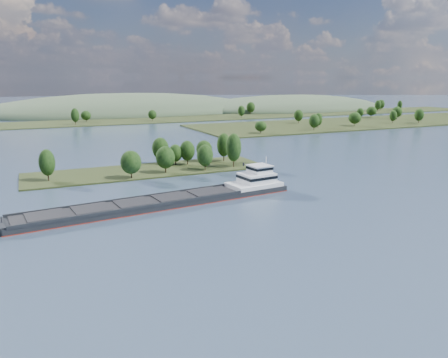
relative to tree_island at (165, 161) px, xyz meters
name	(u,v)px	position (x,y,z in m)	size (l,w,h in m)	color
ground	(200,209)	(-7.15, -59.18, -4.16)	(1800.00, 1800.00, 0.00)	#334258
tree_island	(165,161)	(0.00, 0.00, 0.00)	(100.00, 32.59, 15.91)	#252F15
right_bank	(371,121)	(224.88, 120.33, -3.08)	(320.00, 90.00, 14.50)	#252F15
back_shoreline	(92,122)	(0.86, 220.63, -3.47)	(900.00, 60.00, 14.86)	#252F15
hill_east	(292,109)	(252.85, 290.82, -4.16)	(260.00, 140.00, 36.00)	#40543A
hill_west	(127,113)	(52.85, 320.82, -4.16)	(320.00, 160.00, 44.00)	#40543A
cargo_barge	(178,198)	(-11.20, -50.11, -2.59)	(92.53, 20.98, 12.43)	black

